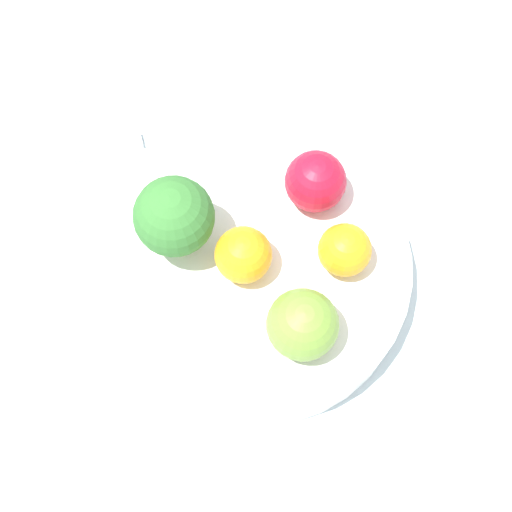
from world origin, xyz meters
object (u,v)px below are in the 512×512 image
Objects in this scene: broccoli at (174,217)px; apple_red at (303,325)px; apple_green at (315,181)px; bowl at (256,270)px; orange_front at (345,250)px; orange_back at (245,259)px; spoon at (108,148)px.

broccoli is 0.13m from apple_red.
bowl is at bearing -63.28° from apple_green.
orange_back is (-0.02, -0.07, 0.00)m from orange_front.
apple_red reaches higher than orange_back.
apple_green is (-0.10, 0.06, -0.00)m from apple_red.
apple_red reaches higher than orange_front.
apple_red is at bearing -30.53° from apple_green.
orange_front is at bearing 126.83° from apple_red.
apple_green is 1.19× the size of orange_front.
broccoli is 1.39× the size of apple_red.
bowl is 0.04m from orange_back.
orange_back is 0.68× the size of spoon.
bowl is 0.09m from apple_green.
spoon is (-0.20, -0.14, -0.06)m from orange_front.
spoon is (-0.13, -0.02, -0.08)m from broccoli.
apple_red is 0.26m from spoon.
bowl is 4.64× the size of apple_red.
apple_green is at bearing 116.72° from bowl.
orange_back is at bearing -70.01° from bowl.
apple_green is (0.01, 0.12, -0.02)m from broccoli.
apple_red is 1.20× the size of orange_back.
orange_back is at bearing 19.34° from spoon.
orange_front is at bearing 58.19° from broccoli.
apple_red is 1.28× the size of orange_front.
apple_red is 0.12m from apple_green.
bowl is at bearing -175.16° from apple_red.
orange_back is at bearing -64.16° from apple_green.
apple_red is 1.08× the size of apple_green.
apple_green reaches higher than bowl.
orange_back is at bearing -107.95° from orange_front.
orange_front is at bearing 72.05° from orange_back.
orange_front reaches higher than bowl.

